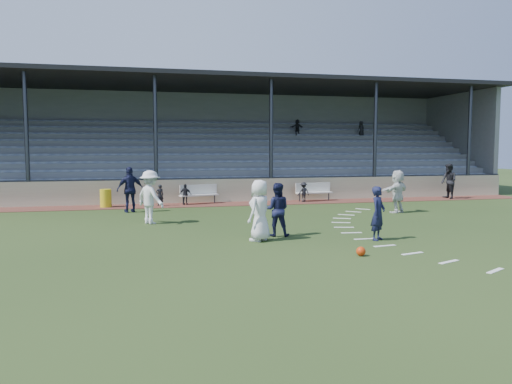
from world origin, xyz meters
TOP-DOWN VIEW (x-y plane):
  - ground at (0.00, 0.00)m, footprint 90.00×90.00m
  - cinder_track at (0.00, 10.50)m, footprint 34.00×2.00m
  - retaining_wall at (0.00, 11.55)m, footprint 34.00×0.18m
  - bench_left at (-0.94, 10.96)m, footprint 2.03×1.00m
  - bench_right at (5.14, 10.92)m, footprint 2.03×0.66m
  - trash_bin at (-5.40, 10.44)m, footprint 0.53×0.53m
  - football at (1.68, -2.20)m, footprint 0.24×0.24m
  - player_white_lead at (-0.37, 0.48)m, footprint 1.05×1.05m
  - player_navy_lead at (3.15, -0.24)m, footprint 0.71×0.69m
  - player_navy_mid at (0.36, 1.16)m, footprint 0.98×0.86m
  - player_white_wing at (-3.47, 4.76)m, footprint 1.36×1.45m
  - player_navy_wing at (-4.24, 8.35)m, footprint 1.25×0.78m
  - player_white_back at (7.03, 5.55)m, footprint 1.77×1.33m
  - official at (12.75, 10.21)m, footprint 0.76×0.96m
  - sub_left_near at (-2.89, 10.39)m, footprint 0.43×0.34m
  - sub_left_far at (-1.64, 10.54)m, footprint 0.65×0.46m
  - sub_right at (4.45, 10.52)m, footprint 0.73×0.51m
  - grandstand at (0.00, 16.26)m, footprint 34.60×9.00m
  - penalty_arc at (4.12, 0.00)m, footprint 3.89×14.63m

SIDE VIEW (x-z plane):
  - ground at x=0.00m, z-range 0.00..0.00m
  - penalty_arc at x=4.12m, z-range 0.00..0.01m
  - cinder_track at x=0.00m, z-range 0.00..0.02m
  - football at x=1.68m, z-range 0.00..0.24m
  - trash_bin at x=-5.40m, z-range 0.02..0.87m
  - sub_left_far at x=-1.64m, z-range 0.02..1.04m
  - sub_right at x=4.45m, z-range 0.02..1.05m
  - sub_left_near at x=-2.89m, z-range 0.02..1.05m
  - bench_left at x=-0.94m, z-range 0.11..1.06m
  - bench_right at x=5.14m, z-range 0.11..1.06m
  - retaining_wall at x=0.00m, z-range 0.00..1.20m
  - player_navy_lead at x=3.15m, z-range 0.00..1.64m
  - player_navy_mid at x=0.36m, z-range 0.00..1.70m
  - player_white_lead at x=-0.37m, z-range 0.00..1.85m
  - player_white_back at x=7.03m, z-range 0.00..1.86m
  - official at x=12.75m, z-range 0.02..1.95m
  - player_white_wing at x=-3.47m, z-range 0.00..1.97m
  - player_navy_wing at x=-4.24m, z-range 0.00..1.98m
  - grandstand at x=0.00m, z-range -1.10..5.51m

